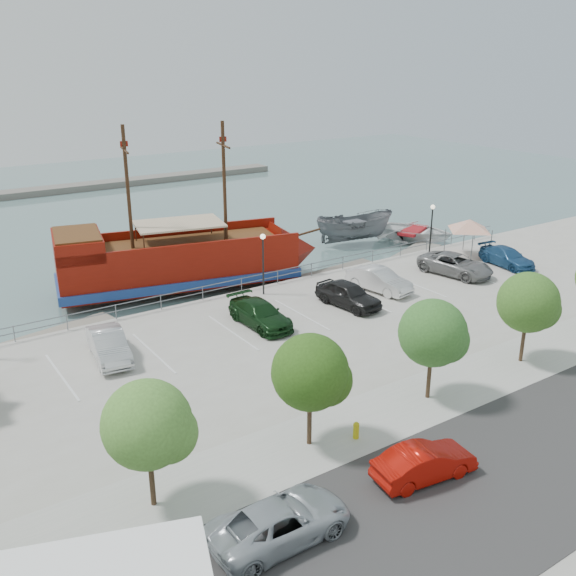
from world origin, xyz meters
TOP-DOWN VIEW (x-y plane):
  - ground at (0.00, 0.00)m, footprint 160.00×160.00m
  - street at (0.00, -16.00)m, footprint 100.00×8.00m
  - sidewalk at (0.00, -10.00)m, footprint 100.00×4.00m
  - seawall_railing at (0.00, 7.80)m, footprint 50.00×0.06m
  - far_shore at (10.00, 55.00)m, footprint 40.00×3.00m
  - pirate_ship at (-1.81, 12.92)m, footprint 20.47×9.51m
  - patrol_boat at (15.19, 15.15)m, footprint 7.80×4.97m
  - speedboat at (20.46, 12.92)m, footprint 8.04×9.03m
  - dock_west at (-13.18, 9.20)m, footprint 7.51×3.53m
  - dock_mid at (8.86, 9.20)m, footprint 7.24×2.63m
  - dock_east at (16.84, 9.20)m, footprint 7.86×4.84m
  - canopy_tent at (18.59, 4.81)m, footprint 4.63×4.63m
  - street_van at (-12.12, -14.04)m, footprint 5.08×2.35m
  - street_sedan at (-5.66, -14.36)m, footprint 4.36×2.01m
  - fire_hydrant at (-6.11, -10.80)m, footprint 0.28×0.28m
  - lamp_post_mid at (0.00, 6.50)m, footprint 0.36×0.36m
  - lamp_post_right at (16.00, 6.50)m, footprint 0.36×0.36m
  - tree_b at (-14.85, -10.07)m, footprint 3.30×3.20m
  - tree_c at (-7.85, -10.07)m, footprint 3.30×3.20m
  - tree_d at (-0.85, -10.07)m, footprint 3.30×3.20m
  - tree_e at (6.15, -10.07)m, footprint 3.30×3.20m
  - parked_car_b at (-12.21, 2.67)m, footprint 2.30×4.97m
  - parked_car_d at (-3.04, 2.00)m, footprint 2.23×5.16m
  - parked_car_e at (3.41, 1.50)m, footprint 2.52×5.03m
  - parked_car_f at (7.03, 2.57)m, footprint 2.52×5.08m
  - parked_car_g at (14.14, 2.05)m, footprint 3.63×6.03m
  - parked_car_h at (19.10, 1.28)m, footprint 2.51×5.07m

SIDE VIEW (x-z plane):
  - ground at x=0.00m, z-range -1.00..-1.00m
  - dock_mid at x=8.86m, z-range -1.00..-0.59m
  - dock_west at x=-13.18m, z-range -1.00..-0.59m
  - dock_east at x=16.84m, z-range -1.00..-0.57m
  - far_shore at x=10.00m, z-range -1.00..-0.20m
  - speedboat at x=20.46m, z-range -1.00..0.55m
  - street at x=0.00m, z-range -0.01..0.03m
  - sidewalk at x=0.00m, z-range -0.01..0.04m
  - patrol_boat at x=15.19m, z-range -1.00..1.83m
  - fire_hydrant at x=-6.11m, z-range 0.04..0.85m
  - seawall_railing at x=0.00m, z-range 0.03..1.03m
  - street_sedan at x=-5.66m, z-range 0.00..1.38m
  - street_van at x=-12.12m, z-range 0.00..1.41m
  - parked_car_h at x=19.10m, z-range 0.00..1.41m
  - parked_car_d at x=-3.04m, z-range 0.00..1.48m
  - parked_car_g at x=14.14m, z-range 0.00..1.57m
  - parked_car_b at x=-12.21m, z-range 0.00..1.58m
  - parked_car_f at x=7.03m, z-range 0.00..1.60m
  - parked_car_e at x=3.41m, z-range 0.00..1.64m
  - pirate_ship at x=-1.81m, z-range -5.22..7.47m
  - lamp_post_mid at x=0.00m, z-range 0.80..5.08m
  - lamp_post_right at x=16.00m, z-range 0.80..5.08m
  - canopy_tent at x=18.59m, z-range 1.30..4.82m
  - tree_b at x=-14.85m, z-range 0.80..5.80m
  - tree_c at x=-7.85m, z-range 0.80..5.80m
  - tree_d at x=-0.85m, z-range 0.80..5.80m
  - tree_e at x=6.15m, z-range 0.80..5.80m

